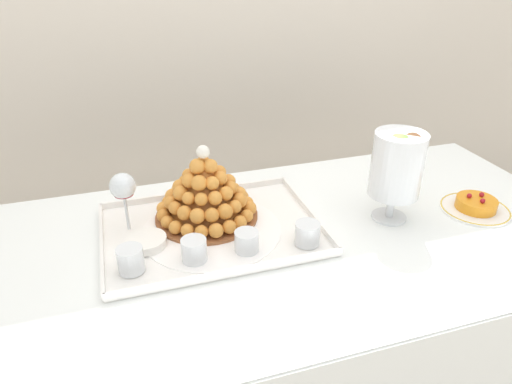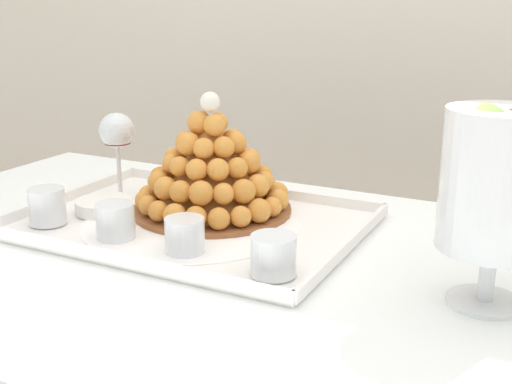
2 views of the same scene
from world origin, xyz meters
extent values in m
cube|color=silver|center=(0.00, 1.08, 1.25)|extent=(4.80, 0.10, 2.50)
cylinder|color=brown|center=(-0.70, 0.31, 0.38)|extent=(0.04, 0.04, 0.77)
cylinder|color=brown|center=(0.70, 0.31, 0.38)|extent=(0.04, 0.04, 0.77)
cube|color=brown|center=(0.00, 0.00, 0.77)|extent=(1.51, 0.74, 0.02)
cube|color=white|center=(0.00, 0.00, 0.79)|extent=(1.57, 0.80, 0.00)
cube|color=white|center=(0.00, 0.40, 0.65)|extent=(1.57, 0.01, 0.27)
cube|color=white|center=(-0.22, 0.08, 0.79)|extent=(0.55, 0.39, 0.01)
cube|color=white|center=(-0.22, -0.12, 0.80)|extent=(0.55, 0.01, 0.02)
cube|color=white|center=(-0.22, 0.27, 0.80)|extent=(0.55, 0.01, 0.02)
cube|color=white|center=(-0.49, 0.08, 0.80)|extent=(0.01, 0.39, 0.02)
cube|color=white|center=(0.05, 0.08, 0.80)|extent=(0.01, 0.39, 0.02)
cylinder|color=white|center=(-0.22, 0.08, 0.80)|extent=(0.36, 0.36, 0.00)
cylinder|color=brown|center=(-0.22, 0.14, 0.80)|extent=(0.28, 0.28, 0.01)
cone|color=#BD712D|center=(-0.22, 0.14, 0.89)|extent=(0.20, 0.20, 0.16)
sphere|color=orange|center=(-0.11, 0.14, 0.82)|extent=(0.03, 0.03, 0.03)
sphere|color=gold|center=(-0.11, 0.18, 0.82)|extent=(0.04, 0.04, 0.04)
sphere|color=orange|center=(-0.13, 0.21, 0.83)|extent=(0.04, 0.04, 0.04)
sphere|color=orange|center=(-0.15, 0.23, 0.82)|extent=(0.04, 0.04, 0.04)
sphere|color=orange|center=(-0.19, 0.25, 0.82)|extent=(0.04, 0.04, 0.04)
sphere|color=orange|center=(-0.22, 0.25, 0.82)|extent=(0.04, 0.04, 0.04)
sphere|color=orange|center=(-0.26, 0.25, 0.82)|extent=(0.04, 0.04, 0.04)
sphere|color=orange|center=(-0.29, 0.23, 0.82)|extent=(0.04, 0.04, 0.04)
sphere|color=orange|center=(-0.31, 0.21, 0.82)|extent=(0.03, 0.03, 0.03)
sphere|color=orange|center=(-0.33, 0.18, 0.82)|extent=(0.04, 0.04, 0.04)
sphere|color=orange|center=(-0.34, 0.14, 0.82)|extent=(0.03, 0.03, 0.03)
sphere|color=orange|center=(-0.33, 0.10, 0.82)|extent=(0.03, 0.03, 0.03)
sphere|color=orange|center=(-0.31, 0.07, 0.82)|extent=(0.04, 0.04, 0.04)
sphere|color=orange|center=(-0.29, 0.05, 0.83)|extent=(0.03, 0.03, 0.03)
sphere|color=orange|center=(-0.26, 0.03, 0.82)|extent=(0.03, 0.03, 0.03)
sphere|color=gold|center=(-0.22, 0.02, 0.82)|extent=(0.04, 0.04, 0.04)
sphere|color=orange|center=(-0.19, 0.03, 0.83)|extent=(0.04, 0.04, 0.04)
sphere|color=orange|center=(-0.15, 0.05, 0.82)|extent=(0.04, 0.04, 0.04)
sphere|color=orange|center=(-0.13, 0.07, 0.82)|extent=(0.03, 0.03, 0.03)
sphere|color=orange|center=(-0.11, 0.10, 0.83)|extent=(0.04, 0.04, 0.04)
sphere|color=gold|center=(-0.14, 0.17, 0.86)|extent=(0.03, 0.03, 0.03)
sphere|color=orange|center=(-0.15, 0.20, 0.86)|extent=(0.04, 0.04, 0.04)
sphere|color=orange|center=(-0.18, 0.22, 0.85)|extent=(0.04, 0.04, 0.04)
sphere|color=orange|center=(-0.22, 0.23, 0.86)|extent=(0.04, 0.04, 0.04)
sphere|color=orange|center=(-0.25, 0.23, 0.86)|extent=(0.03, 0.03, 0.03)
sphere|color=orange|center=(-0.28, 0.21, 0.86)|extent=(0.04, 0.04, 0.04)
sphere|color=gold|center=(-0.30, 0.18, 0.86)|extent=(0.04, 0.04, 0.04)
sphere|color=orange|center=(-0.31, 0.14, 0.85)|extent=(0.04, 0.04, 0.04)
sphere|color=orange|center=(-0.31, 0.11, 0.86)|extent=(0.03, 0.03, 0.03)
sphere|color=orange|center=(-0.29, 0.08, 0.86)|extent=(0.04, 0.04, 0.04)
sphere|color=gold|center=(-0.26, 0.06, 0.86)|extent=(0.04, 0.04, 0.04)
sphere|color=orange|center=(-0.22, 0.05, 0.86)|extent=(0.04, 0.04, 0.04)
sphere|color=orange|center=(-0.19, 0.05, 0.86)|extent=(0.04, 0.04, 0.04)
sphere|color=gold|center=(-0.16, 0.07, 0.86)|extent=(0.04, 0.04, 0.04)
sphere|color=orange|center=(-0.14, 0.10, 0.85)|extent=(0.04, 0.04, 0.04)
sphere|color=gold|center=(-0.13, 0.14, 0.86)|extent=(0.04, 0.04, 0.04)
sphere|color=orange|center=(-0.17, 0.18, 0.89)|extent=(0.04, 0.04, 0.04)
sphere|color=orange|center=(-0.20, 0.20, 0.89)|extent=(0.03, 0.03, 0.03)
sphere|color=orange|center=(-0.23, 0.21, 0.89)|extent=(0.04, 0.04, 0.04)
sphere|color=orange|center=(-0.26, 0.19, 0.89)|extent=(0.04, 0.04, 0.04)
sphere|color=gold|center=(-0.28, 0.16, 0.89)|extent=(0.04, 0.04, 0.04)
sphere|color=orange|center=(-0.29, 0.13, 0.89)|extent=(0.04, 0.04, 0.04)
sphere|color=orange|center=(-0.27, 0.10, 0.89)|extent=(0.03, 0.03, 0.03)
sphere|color=orange|center=(-0.24, 0.08, 0.89)|extent=(0.03, 0.03, 0.03)
sphere|color=orange|center=(-0.21, 0.07, 0.89)|extent=(0.04, 0.04, 0.04)
sphere|color=orange|center=(-0.18, 0.09, 0.89)|extent=(0.04, 0.04, 0.04)
sphere|color=orange|center=(-0.16, 0.12, 0.89)|extent=(0.04, 0.04, 0.04)
sphere|color=orange|center=(-0.15, 0.15, 0.89)|extent=(0.04, 0.04, 0.04)
sphere|color=orange|center=(-0.20, 0.18, 0.92)|extent=(0.03, 0.03, 0.03)
sphere|color=orange|center=(-0.23, 0.18, 0.92)|extent=(0.04, 0.04, 0.04)
sphere|color=orange|center=(-0.26, 0.16, 0.92)|extent=(0.04, 0.04, 0.04)
sphere|color=orange|center=(-0.26, 0.13, 0.92)|extent=(0.04, 0.04, 0.04)
sphere|color=orange|center=(-0.24, 0.10, 0.92)|extent=(0.04, 0.04, 0.04)
sphere|color=orange|center=(-0.21, 0.10, 0.92)|extent=(0.04, 0.04, 0.04)
sphere|color=orange|center=(-0.18, 0.12, 0.92)|extent=(0.04, 0.04, 0.04)
sphere|color=orange|center=(-0.18, 0.15, 0.92)|extent=(0.04, 0.04, 0.04)
sphere|color=orange|center=(-0.22, 0.16, 0.95)|extent=(0.03, 0.03, 0.03)
sphere|color=orange|center=(-0.24, 0.13, 0.95)|extent=(0.04, 0.04, 0.04)
sphere|color=orange|center=(-0.21, 0.13, 0.95)|extent=(0.04, 0.04, 0.04)
sphere|color=white|center=(-0.22, 0.14, 0.99)|extent=(0.03, 0.03, 0.03)
cylinder|color=silver|center=(-0.43, -0.04, 0.83)|extent=(0.06, 0.06, 0.06)
cylinder|color=brown|center=(-0.43, -0.04, 0.81)|extent=(0.05, 0.05, 0.02)
cylinder|color=#8C603D|center=(-0.43, -0.04, 0.83)|extent=(0.05, 0.05, 0.02)
sphere|color=brown|center=(-0.44, -0.04, 0.84)|extent=(0.02, 0.02, 0.02)
cylinder|color=silver|center=(-0.29, -0.04, 0.82)|extent=(0.06, 0.06, 0.06)
cylinder|color=#F4EAC6|center=(-0.29, -0.04, 0.81)|extent=(0.05, 0.05, 0.02)
cylinder|color=white|center=(-0.29, -0.04, 0.83)|extent=(0.05, 0.05, 0.02)
sphere|color=brown|center=(-0.29, -0.04, 0.84)|extent=(0.02, 0.02, 0.02)
cylinder|color=silver|center=(-0.16, -0.04, 0.82)|extent=(0.06, 0.06, 0.05)
cylinder|color=#F4EAC6|center=(-0.16, -0.04, 0.81)|extent=(0.05, 0.05, 0.02)
cylinder|color=white|center=(-0.16, -0.04, 0.83)|extent=(0.05, 0.05, 0.02)
sphere|color=brown|center=(-0.17, -0.04, 0.84)|extent=(0.02, 0.02, 0.02)
cylinder|color=silver|center=(-0.01, -0.05, 0.82)|extent=(0.06, 0.06, 0.06)
cylinder|color=gold|center=(-0.01, -0.05, 0.81)|extent=(0.06, 0.06, 0.02)
cylinder|color=#EAC166|center=(-0.01, -0.05, 0.83)|extent=(0.06, 0.06, 0.02)
sphere|color=brown|center=(0.00, -0.05, 0.84)|extent=(0.02, 0.02, 0.02)
cylinder|color=white|center=(-0.39, 0.05, 0.81)|extent=(0.10, 0.10, 0.02)
cylinder|color=#F2CC59|center=(-0.39, 0.05, 0.82)|extent=(0.09, 0.09, 0.00)
cylinder|color=white|center=(0.26, 0.00, 0.79)|extent=(0.09, 0.09, 0.01)
cylinder|color=white|center=(0.26, 0.00, 0.83)|extent=(0.02, 0.02, 0.07)
cylinder|color=white|center=(0.26, 0.00, 0.95)|extent=(0.13, 0.13, 0.17)
cylinder|color=#9ED860|center=(0.28, 0.00, 0.88)|extent=(0.06, 0.04, 0.06)
cylinder|color=#D199D8|center=(0.25, 0.01, 0.88)|extent=(0.06, 0.05, 0.06)
cylinder|color=#E54C47|center=(0.22, 0.00, 0.88)|extent=(0.06, 0.05, 0.06)
cylinder|color=#9ED860|center=(0.25, -0.02, 0.88)|extent=(0.05, 0.05, 0.04)
cylinder|color=#9ED860|center=(0.28, 0.01, 0.90)|extent=(0.06, 0.05, 0.05)
cylinder|color=pink|center=(0.25, 0.00, 0.90)|extent=(0.05, 0.05, 0.03)
cylinder|color=#F9A54C|center=(0.25, -0.02, 0.90)|extent=(0.06, 0.05, 0.06)
cylinder|color=#F9A54C|center=(0.27, 0.02, 0.93)|extent=(0.06, 0.05, 0.05)
cylinder|color=#9ED860|center=(0.23, -0.01, 0.93)|extent=(0.06, 0.05, 0.06)
cylinder|color=#9ED860|center=(0.26, -0.02, 0.93)|extent=(0.06, 0.05, 0.06)
cylinder|color=#F9A54C|center=(0.24, 0.03, 0.95)|extent=(0.06, 0.05, 0.06)
cylinder|color=pink|center=(0.23, -0.01, 0.95)|extent=(0.06, 0.05, 0.05)
cylinder|color=#9ED860|center=(0.26, -0.04, 0.95)|extent=(0.05, 0.05, 0.05)
cylinder|color=#F9A54C|center=(0.29, 0.00, 0.95)|extent=(0.06, 0.05, 0.06)
cylinder|color=yellow|center=(0.25, 0.01, 0.97)|extent=(0.06, 0.05, 0.06)
cylinder|color=#E54C47|center=(0.23, -0.02, 0.97)|extent=(0.05, 0.05, 0.04)
cylinder|color=#9ED860|center=(0.27, -0.03, 0.97)|extent=(0.06, 0.05, 0.06)
cylinder|color=brown|center=(0.27, 0.00, 0.97)|extent=(0.05, 0.05, 0.05)
cylinder|color=#9ED860|center=(0.24, 0.00, 0.99)|extent=(0.06, 0.06, 0.06)
cylinder|color=#72B2E0|center=(0.25, -0.03, 0.99)|extent=(0.06, 0.05, 0.06)
cylinder|color=yellow|center=(0.28, -0.01, 0.99)|extent=(0.07, 0.05, 0.07)
cylinder|color=#72B2E0|center=(0.25, 0.03, 0.99)|extent=(0.06, 0.05, 0.05)
cylinder|color=#9ED860|center=(0.24, -0.01, 1.02)|extent=(0.07, 0.05, 0.07)
cylinder|color=brown|center=(0.27, -0.03, 1.02)|extent=(0.06, 0.05, 0.06)
cylinder|color=#9ED860|center=(0.27, 0.01, 1.02)|extent=(0.06, 0.05, 0.05)
cylinder|color=#F9A54C|center=(0.25, 0.01, 1.02)|extent=(0.05, 0.05, 0.04)
cylinder|color=white|center=(0.51, -0.04, 0.79)|extent=(0.19, 0.19, 0.01)
torus|color=gold|center=(0.51, -0.04, 0.79)|extent=(0.18, 0.18, 0.00)
cylinder|color=orange|center=(0.51, -0.04, 0.81)|extent=(0.11, 0.11, 0.03)
sphere|color=#A51923|center=(0.53, -0.03, 0.83)|extent=(0.01, 0.01, 0.01)
sphere|color=#A51923|center=(0.49, -0.02, 0.83)|extent=(0.01, 0.01, 0.01)
sphere|color=#A51923|center=(0.51, -0.06, 0.83)|extent=(0.01, 0.01, 0.01)
cylinder|color=silver|center=(-0.43, 0.15, 0.79)|extent=(0.06, 0.06, 0.00)
cylinder|color=silver|center=(-0.43, 0.15, 0.84)|extent=(0.01, 0.01, 0.10)
sphere|color=silver|center=(-0.43, 0.15, 0.92)|extent=(0.07, 0.07, 0.07)
cylinder|color=maroon|center=(-0.43, 0.15, 0.91)|extent=(0.05, 0.05, 0.03)
camera|label=1|loc=(-0.41, -0.91, 1.45)|focal=32.18mm
camera|label=2|loc=(0.34, -0.79, 1.16)|focal=45.77mm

